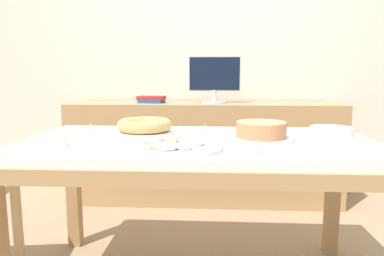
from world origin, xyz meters
name	(u,v)px	position (x,y,z in m)	size (l,w,h in m)	color
wall_back	(205,46)	(0.00, 1.51, 1.30)	(8.00, 0.10, 2.60)	silver
dining_table	(198,158)	(0.00, 0.00, 0.65)	(1.66, 0.88, 0.74)	silver
sideboard	(204,152)	(0.00, 1.21, 0.41)	(2.19, 0.44, 0.82)	tan
computer_monitor	(214,80)	(0.08, 1.21, 1.01)	(0.42, 0.20, 0.38)	silver
book_stack	(152,99)	(-0.43, 1.21, 0.85)	(0.23, 0.18, 0.06)	#23478C
cake_chocolate_round	(261,131)	(0.29, 0.00, 0.78)	(0.30, 0.30, 0.09)	white
cake_golden_bundt	(145,126)	(-0.28, 0.15, 0.78)	(0.30, 0.30, 0.08)	white
pastry_platter	(174,146)	(-0.09, -0.22, 0.75)	(0.38, 0.38, 0.04)	white
plate_stack	(331,131)	(0.66, 0.16, 0.76)	(0.21, 0.21, 0.04)	white
tealight_left_edge	(329,138)	(0.60, 0.02, 0.75)	(0.04, 0.04, 0.04)	silver
tealight_near_cakes	(65,145)	(-0.54, -0.21, 0.75)	(0.04, 0.04, 0.04)	silver
tealight_centre	(91,127)	(-0.61, 0.28, 0.75)	(0.04, 0.04, 0.04)	silver
tealight_right_edge	(205,128)	(0.03, 0.30, 0.75)	(0.04, 0.04, 0.04)	silver
tealight_near_front	(258,150)	(0.24, -0.27, 0.75)	(0.04, 0.04, 0.04)	silver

